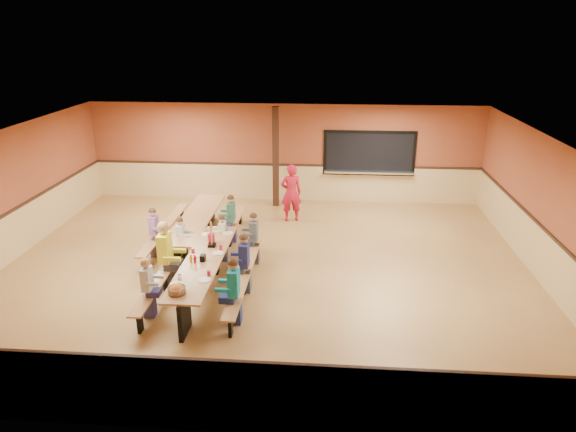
{
  "coord_description": "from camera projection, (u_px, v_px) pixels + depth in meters",
  "views": [
    {
      "loc": [
        1.33,
        -10.42,
        5.2
      ],
      "look_at": [
        0.48,
        0.4,
        1.15
      ],
      "focal_mm": 32.0,
      "sensor_mm": 36.0,
      "label": 1
    }
  ],
  "objects": [
    {
      "name": "kitchen_pass_through",
      "position": [
        369.0,
        155.0,
        15.57
      ],
      "size": [
        2.78,
        0.28,
        1.38
      ],
      "color": "black",
      "rests_on": "ground"
    },
    {
      "name": "seated_child_teal_right",
      "position": [
        234.0,
        292.0,
        9.33
      ],
      "size": [
        0.41,
        0.33,
        1.28
      ],
      "primitive_type": null,
      "color": "teal",
      "rests_on": "ground"
    },
    {
      "name": "condiment_mustard",
      "position": [
        191.0,
        258.0,
        10.24
      ],
      "size": [
        0.06,
        0.06,
        0.17
      ],
      "primitive_type": "cylinder",
      "color": "yellow",
      "rests_on": "cafeteria_table_main"
    },
    {
      "name": "seated_child_navy_right",
      "position": [
        244.0,
        263.0,
        10.46
      ],
      "size": [
        0.4,
        0.33,
        1.27
      ],
      "primitive_type": null,
      "color": "navy",
      "rests_on": "ground"
    },
    {
      "name": "seated_child_green_sec",
      "position": [
        231.0,
        219.0,
        12.93
      ],
      "size": [
        0.38,
        0.31,
        1.22
      ],
      "primitive_type": null,
      "color": "#2F634D",
      "rests_on": "ground"
    },
    {
      "name": "seated_child_tan_sec",
      "position": [
        223.0,
        238.0,
        11.9
      ],
      "size": [
        0.32,
        0.26,
        1.1
      ],
      "primitive_type": null,
      "color": "beige",
      "rests_on": "ground"
    },
    {
      "name": "seated_adult_yellow",
      "position": [
        165.0,
        256.0,
        10.58
      ],
      "size": [
        0.49,
        0.4,
        1.45
      ],
      "primitive_type": null,
      "color": "yellow",
      "rests_on": "ground"
    },
    {
      "name": "room_envelope",
      "position": [
        265.0,
        241.0,
        11.4
      ],
      "size": [
        12.04,
        10.04,
        3.02
      ],
      "color": "brown",
      "rests_on": "ground"
    },
    {
      "name": "seated_child_white_left",
      "position": [
        148.0,
        288.0,
        9.57
      ],
      "size": [
        0.36,
        0.29,
        1.18
      ],
      "primitive_type": null,
      "color": "silver",
      "rests_on": "ground"
    },
    {
      "name": "standing_woman",
      "position": [
        291.0,
        193.0,
        14.27
      ],
      "size": [
        0.67,
        0.52,
        1.63
      ],
      "primitive_type": "imported",
      "rotation": [
        0.0,
        0.0,
        3.38
      ],
      "color": "red",
      "rests_on": "ground"
    },
    {
      "name": "condiment_ketchup",
      "position": [
        195.0,
        259.0,
        10.21
      ],
      "size": [
        0.06,
        0.06,
        0.17
      ],
      "primitive_type": "cylinder",
      "color": "#B2140F",
      "rests_on": "cafeteria_table_main"
    },
    {
      "name": "cafeteria_table_second",
      "position": [
        197.0,
        225.0,
        12.76
      ],
      "size": [
        1.91,
        3.7,
        0.74
      ],
      "color": "#9E6B3E",
      "rests_on": "ground"
    },
    {
      "name": "punch_pitcher",
      "position": [
        211.0,
        239.0,
        11.13
      ],
      "size": [
        0.16,
        0.16,
        0.22
      ],
      "primitive_type": "cylinder",
      "color": "#B61829",
      "rests_on": "cafeteria_table_main"
    },
    {
      "name": "napkin_dispenser",
      "position": [
        203.0,
        258.0,
        10.31
      ],
      "size": [
        0.1,
        0.14,
        0.13
      ],
      "primitive_type": "cube",
      "color": "black",
      "rests_on": "cafeteria_table_main"
    },
    {
      "name": "table_paddle",
      "position": [
        212.0,
        241.0,
        10.95
      ],
      "size": [
        0.16,
        0.16,
        0.56
      ],
      "color": "black",
      "rests_on": "cafeteria_table_main"
    },
    {
      "name": "structural_post",
      "position": [
        276.0,
        158.0,
        15.24
      ],
      "size": [
        0.18,
        0.18,
        3.0
      ],
      "primitive_type": "cube",
      "color": "black",
      "rests_on": "ground"
    },
    {
      "name": "cafeteria_table_main",
      "position": [
        204.0,
        269.0,
        10.48
      ],
      "size": [
        1.91,
        3.7,
        0.74
      ],
      "color": "#9E6B3E",
      "rests_on": "ground"
    },
    {
      "name": "seated_child_purple_sec",
      "position": [
        154.0,
        233.0,
        12.09
      ],
      "size": [
        0.36,
        0.3,
        1.2
      ],
      "primitive_type": null,
      "color": "#8A5990",
      "rests_on": "ground"
    },
    {
      "name": "chip_bowl",
      "position": [
        177.0,
        290.0,
        9.05
      ],
      "size": [
        0.32,
        0.32,
        0.15
      ],
      "primitive_type": null,
      "color": "orange",
      "rests_on": "cafeteria_table_main"
    },
    {
      "name": "seated_child_char_right",
      "position": [
        254.0,
        239.0,
        11.75
      ],
      "size": [
        0.37,
        0.3,
        1.21
      ],
      "primitive_type": null,
      "color": "#474B50",
      "rests_on": "ground"
    },
    {
      "name": "seated_child_grey_left",
      "position": [
        181.0,
        241.0,
        11.71
      ],
      "size": [
        0.33,
        0.27,
        1.13
      ],
      "primitive_type": null,
      "color": "#B9B9B9",
      "rests_on": "ground"
    },
    {
      "name": "place_settings",
      "position": [
        203.0,
        257.0,
        10.38
      ],
      "size": [
        0.65,
        3.3,
        0.11
      ],
      "primitive_type": null,
      "color": "beige",
      "rests_on": "cafeteria_table_main"
    },
    {
      "name": "ground",
      "position": [
        265.0,
        269.0,
        11.64
      ],
      "size": [
        12.0,
        12.0,
        0.0
      ],
      "primitive_type": "plane",
      "color": "olive",
      "rests_on": "ground"
    }
  ]
}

